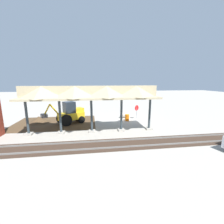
% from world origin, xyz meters
% --- Properties ---
extents(ground_plane, '(120.00, 120.00, 0.00)m').
position_xyz_m(ground_plane, '(0.00, 0.00, 0.00)').
color(ground_plane, '#9E998E').
extents(dirt_work_zone, '(10.24, 7.00, 0.01)m').
position_xyz_m(dirt_work_zone, '(9.69, 0.71, 0.00)').
color(dirt_work_zone, '#4C3823').
rests_on(dirt_work_zone, ground).
extents(platform_canopy, '(13.91, 3.20, 4.90)m').
position_xyz_m(platform_canopy, '(4.97, 4.94, 4.15)').
color(platform_canopy, '#9E998E').
rests_on(platform_canopy, ground).
extents(rail_tracks, '(60.00, 2.58, 0.15)m').
position_xyz_m(rail_tracks, '(0.00, 8.49, 0.03)').
color(rail_tracks, slate).
rests_on(rail_tracks, ground).
extents(stop_sign, '(0.67, 0.42, 2.04)m').
position_xyz_m(stop_sign, '(-1.33, 0.40, 1.46)').
color(stop_sign, gray).
rests_on(stop_sign, ground).
extents(backhoe, '(4.98, 3.62, 2.82)m').
position_xyz_m(backhoe, '(7.69, 1.23, 1.27)').
color(backhoe, yellow).
rests_on(backhoe, ground).
extents(dirt_mound, '(5.41, 5.41, 1.69)m').
position_xyz_m(dirt_mound, '(11.81, 0.26, 0.00)').
color(dirt_mound, '#4C3823').
rests_on(dirt_mound, ground).
extents(concrete_pipe, '(1.35, 0.86, 0.74)m').
position_xyz_m(concrete_pipe, '(0.11, -0.80, 0.37)').
color(concrete_pipe, '#9E9384').
rests_on(concrete_pipe, ground).
extents(traffic_barrel, '(0.56, 0.56, 0.90)m').
position_xyz_m(traffic_barrel, '(0.16, 0.94, 0.45)').
color(traffic_barrel, orange).
rests_on(traffic_barrel, ground).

